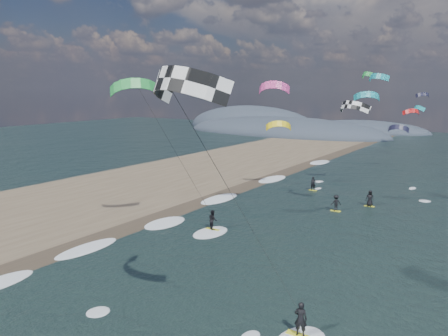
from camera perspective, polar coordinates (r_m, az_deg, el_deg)
The scene contains 9 objects.
ground at distance 27.90m, azimuth -12.88°, elevation -18.35°, with size 260.00×260.00×0.00m, color black.
sand_strip at distance 51.55m, azimuth -23.13°, elevation -5.40°, with size 26.00×240.00×0.00m, color brown.
wet_sand_strip at distance 42.28m, azimuth -14.15°, elevation -8.25°, with size 3.00×240.00×0.00m, color #382D23.
coastal_hills at distance 139.98m, azimuth 7.20°, elevation 4.88°, with size 80.00×41.00×15.00m.
kitesurfer_near_a at distance 19.49m, azimuth -4.09°, elevation 4.71°, with size 8.17×9.08×14.76m.
kitesurfer_near_b at distance 38.15m, azimuth -8.32°, elevation 5.00°, with size 7.15×9.42×14.67m.
far_kitesurfers at distance 52.02m, azimuth 15.20°, elevation -3.72°, with size 9.55×8.75×1.86m.
bg_kite_field at distance 71.91m, azimuth 19.29°, elevation 8.32°, with size 14.25×71.75×10.09m.
shoreline_surf at distance 44.61m, azimuth -8.53°, elevation -7.06°, with size 2.40×79.40×0.11m.
Camera 1 is at (18.24, -16.39, 13.30)m, focal length 35.00 mm.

